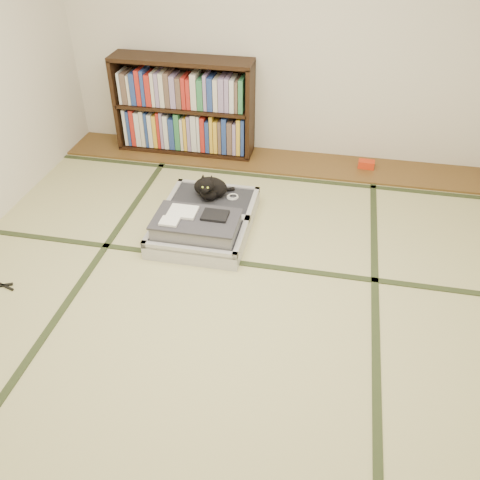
# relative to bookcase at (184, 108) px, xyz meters

# --- Properties ---
(floor) EXTENTS (4.50, 4.50, 0.00)m
(floor) POSITION_rel_bookcase_xyz_m (0.85, -2.07, -0.45)
(floor) COLOR #C6BD84
(floor) RESTS_ON ground
(wood_strip) EXTENTS (4.00, 0.50, 0.02)m
(wood_strip) POSITION_rel_bookcase_xyz_m (0.85, -0.07, -0.44)
(wood_strip) COLOR brown
(wood_strip) RESTS_ON ground
(red_item) EXTENTS (0.15, 0.10, 0.07)m
(red_item) POSITION_rel_bookcase_xyz_m (1.78, -0.04, -0.40)
(red_item) COLOR red
(red_item) RESTS_ON wood_strip
(room_shell) EXTENTS (4.50, 4.50, 4.50)m
(room_shell) POSITION_rel_bookcase_xyz_m (0.85, -2.07, 1.01)
(room_shell) COLOR white
(room_shell) RESTS_ON ground
(tatami_borders) EXTENTS (4.00, 4.50, 0.01)m
(tatami_borders) POSITION_rel_bookcase_xyz_m (0.85, -1.58, -0.45)
(tatami_borders) COLOR #2D381E
(tatami_borders) RESTS_ON ground
(bookcase) EXTENTS (1.34, 0.31, 0.92)m
(bookcase) POSITION_rel_bookcase_xyz_m (0.00, 0.00, 0.00)
(bookcase) COLOR black
(bookcase) RESTS_ON wood_strip
(suitcase) EXTENTS (0.71, 0.95, 0.28)m
(suitcase) POSITION_rel_bookcase_xyz_m (0.53, -1.34, -0.35)
(suitcase) COLOR silver
(suitcase) RESTS_ON floor
(cat) EXTENTS (0.32, 0.32, 0.25)m
(cat) POSITION_rel_bookcase_xyz_m (0.51, -1.05, -0.22)
(cat) COLOR black
(cat) RESTS_ON suitcase
(cable_coil) EXTENTS (0.10, 0.10, 0.02)m
(cable_coil) POSITION_rel_bookcase_xyz_m (0.69, -1.01, -0.30)
(cable_coil) COLOR white
(cable_coil) RESTS_ON suitcase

